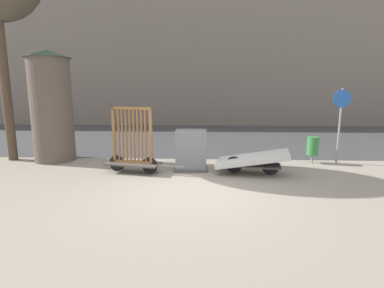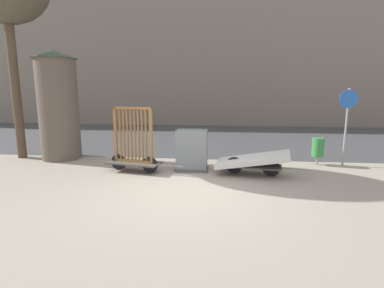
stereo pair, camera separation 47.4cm
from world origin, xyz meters
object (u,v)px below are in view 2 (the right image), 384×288
(trash_bin, at_px, (318,147))
(sign_post, at_px, (347,116))
(advertising_column, at_px, (58,105))
(bike_cart_with_mattress, at_px, (253,161))
(bike_cart_with_bedframe, at_px, (134,150))
(utility_cabinet, at_px, (192,152))

(trash_bin, height_order, sign_post, sign_post)
(sign_post, relative_size, advertising_column, 0.67)
(bike_cart_with_mattress, relative_size, trash_bin, 3.00)
(advertising_column, bearing_deg, sign_post, -0.05)
(bike_cart_with_bedframe, relative_size, utility_cabinet, 1.92)
(sign_post, bearing_deg, advertising_column, 179.95)
(trash_bin, bearing_deg, bike_cart_with_mattress, -147.17)
(trash_bin, relative_size, sign_post, 0.36)
(bike_cart_with_mattress, bearing_deg, trash_bin, 43.44)
(bike_cart_with_bedframe, bearing_deg, bike_cart_with_mattress, 11.65)
(utility_cabinet, distance_m, sign_post, 4.69)
(utility_cabinet, xyz_separation_m, trash_bin, (3.73, 1.04, -0.00))
(utility_cabinet, relative_size, trash_bin, 1.41)
(utility_cabinet, relative_size, sign_post, 0.50)
(bike_cart_with_bedframe, distance_m, sign_post, 6.26)
(utility_cabinet, distance_m, advertising_column, 4.72)
(bike_cart_with_bedframe, bearing_deg, advertising_column, 166.64)
(bike_cart_with_bedframe, distance_m, trash_bin, 5.47)
(utility_cabinet, bearing_deg, bike_cart_with_mattress, -9.92)
(utility_cabinet, xyz_separation_m, sign_post, (4.48, 1.03, 0.95))
(sign_post, bearing_deg, trash_bin, 179.38)
(trash_bin, bearing_deg, bike_cart_with_bedframe, -165.91)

